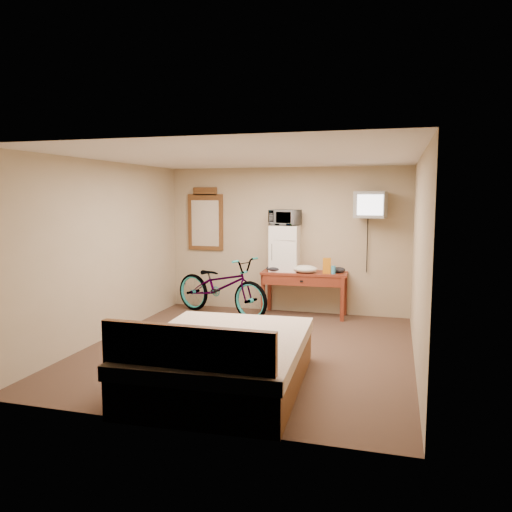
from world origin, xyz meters
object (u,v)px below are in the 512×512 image
Objects in this scene: mini_fridge at (285,248)px; crt_television at (371,205)px; desk at (304,279)px; bicycle at (221,286)px; bed at (221,361)px; wall_mirror at (205,220)px; microwave at (285,218)px; blue_cup at (333,270)px.

crt_television is at bearing -1.84° from mini_fridge.
desk is 2.40× the size of crt_television.
bicycle is at bearing -172.34° from crt_television.
crt_television is 0.27× the size of bed.
desk is 1.63m from crt_television.
crt_television is at bearing -4.93° from wall_mirror.
crt_television reaches higher than microwave.
blue_cup is 1.90m from bicycle.
desk is 1.40m from bicycle.
blue_cup is at bearing -8.16° from wall_mirror.
mini_fridge reaches higher than desk.
bicycle is at bearing -167.48° from desk.
wall_mirror reaches higher than blue_cup.
mini_fridge is at bearing 171.14° from blue_cup.
wall_mirror reaches higher than bicycle.
crt_television is at bearing 12.92° from microwave.
blue_cup reaches higher than desk.
blue_cup is (0.84, -0.13, -0.32)m from mini_fridge.
desk is 1.88× the size of mini_fridge.
mini_fridge is 1.59m from crt_television.
microwave is at bearing 178.15° from crt_television.
bicycle is (-1.01, -0.37, -0.63)m from mini_fridge.
desk is 0.53m from blue_cup.
bicycle is (-1.85, -0.24, -0.31)m from blue_cup.
crt_television is 0.32× the size of bicycle.
microwave is 0.79× the size of crt_television.
microwave reaches higher than bicycle.
blue_cup is 2.50m from wall_mirror.
desk is at bearing -8.39° from wall_mirror.
crt_television is (1.06, 0.02, 1.24)m from desk.
desk is 1.08m from microwave.
bicycle is at bearing -159.91° from mini_fridge.
desk is 0.76× the size of bicycle.
crt_television reaches higher than bed.
desk is at bearing -178.75° from crt_television.
bed is (1.09, -3.06, -0.21)m from bicycle.
wall_mirror is 0.49× the size of bed.
wall_mirror reaches higher than crt_television.
mini_fridge is at bearing 168.92° from desk.
mini_fridge is at bearing 178.16° from crt_television.
bicycle reaches higher than desk.
wall_mirror reaches higher than desk.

